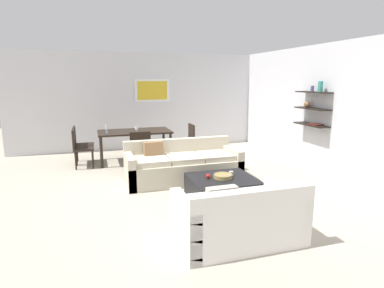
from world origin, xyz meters
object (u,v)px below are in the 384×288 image
(wine_glass_foot, at_px, (136,128))
(wine_glass_left_far, at_px, (106,127))
(sofa_beige, at_px, (182,166))
(loveseat_white, at_px, (238,218))
(coffee_table, at_px, (222,189))
(dining_chair_right_near, at_px, (187,139))
(decorative_bowl, at_px, (223,176))
(dining_chair_left_near, at_px, (79,146))
(dining_table, at_px, (135,134))
(apple_on_coffee_table, at_px, (208,176))
(dining_chair_foot, at_px, (140,148))
(dining_chair_left_far, at_px, (80,142))
(wine_glass_left_near, at_px, (107,128))
(candle_jar, at_px, (231,173))

(wine_glass_foot, relative_size, wine_glass_left_far, 1.05)
(sofa_beige, bearing_deg, wine_glass_left_far, 125.46)
(loveseat_white, xyz_separation_m, coffee_table, (0.34, 1.31, -0.10))
(coffee_table, height_order, dining_chair_right_near, dining_chair_right_near)
(decorative_bowl, distance_m, wine_glass_foot, 2.84)
(dining_chair_left_near, bearing_deg, wine_glass_foot, -8.56)
(wine_glass_foot, bearing_deg, coffee_table, -67.90)
(sofa_beige, height_order, loveseat_white, same)
(loveseat_white, bearing_deg, dining_chair_left_near, 115.81)
(decorative_bowl, bearing_deg, loveseat_white, -104.49)
(sofa_beige, distance_m, wine_glass_foot, 1.66)
(wine_glass_left_far, bearing_deg, loveseat_white, -72.83)
(dining_table, bearing_deg, apple_on_coffee_table, -74.42)
(dining_chair_foot, height_order, dining_chair_left_far, same)
(dining_table, bearing_deg, coffee_table, -70.59)
(apple_on_coffee_table, xyz_separation_m, wine_glass_foot, (-0.82, 2.54, 0.45))
(loveseat_white, xyz_separation_m, dining_chair_right_near, (0.55, 4.09, 0.21))
(loveseat_white, bearing_deg, sofa_beige, 90.33)
(dining_chair_left_near, distance_m, wine_glass_left_far, 0.78)
(dining_chair_foot, bearing_deg, decorative_bowl, -63.82)
(dining_table, bearing_deg, dining_chair_left_near, -170.79)
(sofa_beige, xyz_separation_m, dining_table, (-0.70, 1.78, 0.39))
(coffee_table, xyz_separation_m, wine_glass_left_near, (-1.70, 2.87, 0.67))
(dining_table, distance_m, dining_chair_left_near, 1.29)
(sofa_beige, height_order, dining_chair_right_near, dining_chair_right_near)
(dining_chair_foot, height_order, wine_glass_left_near, wine_glass_left_near)
(wine_glass_left_near, bearing_deg, apple_on_coffee_table, -62.56)
(wine_glass_left_far, bearing_deg, dining_chair_left_near, -152.75)
(apple_on_coffee_table, distance_m, dining_chair_foot, 2.23)
(apple_on_coffee_table, distance_m, wine_glass_foot, 2.71)
(dining_chair_right_near, bearing_deg, wine_glass_left_near, 177.24)
(sofa_beige, bearing_deg, dining_chair_right_near, 70.34)
(coffee_table, height_order, dining_chair_left_far, dining_chair_left_far)
(loveseat_white, distance_m, dining_chair_left_far, 4.92)
(apple_on_coffee_table, bearing_deg, loveseat_white, -94.33)
(wine_glass_left_near, distance_m, wine_glass_foot, 0.71)
(sofa_beige, bearing_deg, dining_table, 111.49)
(dining_chair_right_near, bearing_deg, candle_jar, -90.49)
(loveseat_white, height_order, wine_glass_foot, wine_glass_foot)
(loveseat_white, distance_m, decorative_bowl, 1.35)
(candle_jar, relative_size, dining_chair_foot, 0.08)
(candle_jar, height_order, dining_chair_left_far, dining_chair_left_far)
(decorative_bowl, relative_size, dining_table, 0.18)
(apple_on_coffee_table, relative_size, dining_table, 0.04)
(dining_chair_right_near, relative_size, wine_glass_left_far, 5.43)
(loveseat_white, xyz_separation_m, dining_table, (-0.71, 4.29, 0.38))
(dining_chair_foot, relative_size, dining_chair_left_far, 1.00)
(dining_chair_right_near, distance_m, wine_glass_left_near, 1.94)
(dining_chair_left_near, height_order, dining_chair_foot, same)
(sofa_beige, distance_m, dining_chair_left_far, 2.80)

